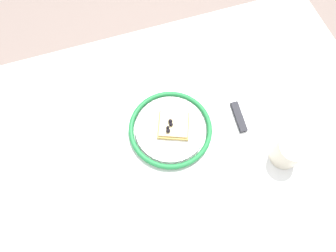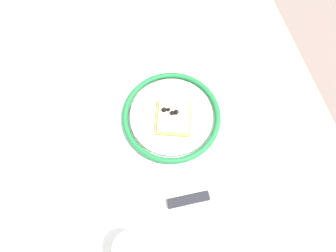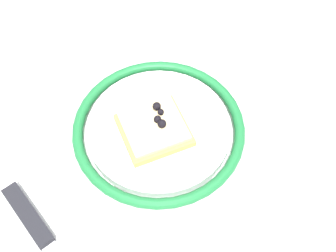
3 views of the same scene
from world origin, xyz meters
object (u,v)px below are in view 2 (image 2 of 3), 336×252
(pizza_slice_near, at_px, (173,118))
(fork, at_px, (143,49))
(knife, at_px, (203,197))
(cup, at_px, (133,250))
(dining_table, at_px, (159,158))
(plate, at_px, (171,117))

(pizza_slice_near, xyz_separation_m, fork, (-0.21, -0.01, -0.02))
(pizza_slice_near, distance_m, knife, 0.19)
(cup, bearing_deg, dining_table, 150.82)
(knife, bearing_deg, fork, -176.92)
(fork, distance_m, cup, 0.48)
(pizza_slice_near, height_order, fork, pizza_slice_near)
(plate, distance_m, cup, 0.31)
(dining_table, xyz_separation_m, knife, (0.14, 0.06, 0.10))
(plate, bearing_deg, fork, -176.78)
(plate, bearing_deg, knife, 2.95)
(fork, bearing_deg, knife, 3.08)
(dining_table, distance_m, pizza_slice_near, 0.14)
(knife, distance_m, cup, 0.19)
(pizza_slice_near, bearing_deg, dining_table, -47.24)
(dining_table, height_order, plate, plate)
(plate, bearing_deg, cup, -32.01)
(knife, relative_size, cup, 3.08)
(dining_table, bearing_deg, cup, -29.18)
(plate, xyz_separation_m, cup, (0.26, -0.16, 0.03))
(plate, relative_size, pizza_slice_near, 2.13)
(knife, bearing_deg, plate, -177.05)
(knife, xyz_separation_m, cup, (0.06, -0.17, 0.03))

